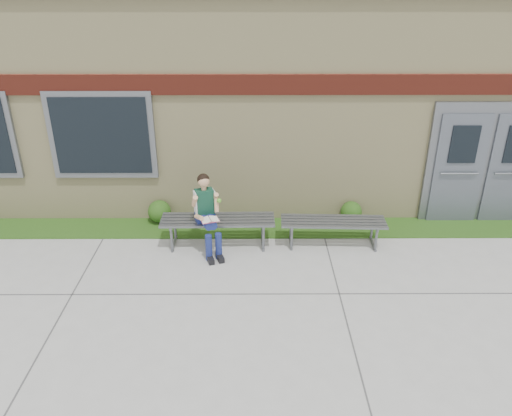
{
  "coord_description": "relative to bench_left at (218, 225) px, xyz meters",
  "views": [
    {
      "loc": [
        -0.28,
        -5.66,
        4.39
      ],
      "look_at": [
        -0.24,
        1.7,
        0.86
      ],
      "focal_mm": 35.0,
      "sensor_mm": 36.0,
      "label": 1
    }
  ],
  "objects": [
    {
      "name": "shrub_mid",
      "position": [
        -1.17,
        0.85,
        -0.16
      ],
      "size": [
        0.43,
        0.43,
        0.43
      ],
      "primitive_type": "sphere",
      "color": "#194412",
      "rests_on": "grass_strip"
    },
    {
      "name": "school_building",
      "position": [
        0.9,
        3.99,
        1.71
      ],
      "size": [
        16.2,
        6.22,
        4.2
      ],
      "color": "beige",
      "rests_on": "ground"
    },
    {
      "name": "grass_strip",
      "position": [
        0.9,
        0.6,
        -0.38
      ],
      "size": [
        16.0,
        0.8,
        0.02
      ],
      "primitive_type": "cube",
      "color": "#194412",
      "rests_on": "ground"
    },
    {
      "name": "bench_right",
      "position": [
        2.0,
        0.0,
        -0.03
      ],
      "size": [
        1.82,
        0.57,
        0.47
      ],
      "rotation": [
        0.0,
        0.0,
        -0.04
      ],
      "color": "slate",
      "rests_on": "ground"
    },
    {
      "name": "girl",
      "position": [
        -0.16,
        -0.19,
        0.34
      ],
      "size": [
        0.57,
        0.81,
        1.37
      ],
      "rotation": [
        0.0,
        0.0,
        0.33
      ],
      "color": "navy",
      "rests_on": "ground"
    },
    {
      "name": "ground",
      "position": [
        0.9,
        -2.0,
        -0.39
      ],
      "size": [
        80.0,
        80.0,
        0.0
      ],
      "primitive_type": "plane",
      "color": "#9E9E99",
      "rests_on": "ground"
    },
    {
      "name": "shrub_east",
      "position": [
        2.48,
        0.85,
        -0.17
      ],
      "size": [
        0.4,
        0.4,
        0.4
      ],
      "primitive_type": "sphere",
      "color": "#194412",
      "rests_on": "grass_strip"
    },
    {
      "name": "bench_left",
      "position": [
        0.0,
        0.0,
        0.0
      ],
      "size": [
        1.96,
        0.57,
        0.51
      ],
      "rotation": [
        0.0,
        0.0,
        0.01
      ],
      "color": "slate",
      "rests_on": "ground"
    }
  ]
}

